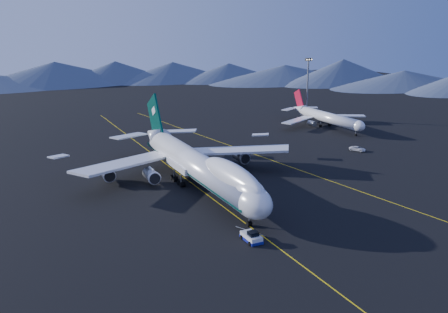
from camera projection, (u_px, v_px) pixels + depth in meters
name	position (u px, v px, depth m)	size (l,w,h in m)	color
ground	(198.00, 188.00, 122.39)	(500.00, 500.00, 0.00)	black
taxiway_line_main	(198.00, 188.00, 122.38)	(0.25, 220.00, 0.01)	#DCBB0C
taxiway_line_side	(280.00, 163.00, 143.62)	(0.25, 200.00, 0.01)	#DCBB0C
boeing_747	(197.00, 165.00, 120.91)	(59.62, 72.43, 19.37)	silver
pushback_tug	(251.00, 238.00, 92.31)	(2.87, 4.93, 2.14)	silver
second_jet	(326.00, 117.00, 192.95)	(39.16, 44.24, 12.59)	silver
service_van	(358.00, 149.00, 157.31)	(2.38, 5.16, 1.43)	silver
floodlight_mast	(307.00, 88.00, 207.11)	(3.12, 2.34, 25.23)	black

